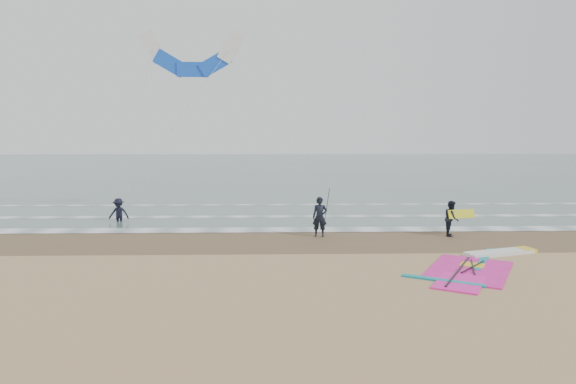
{
  "coord_description": "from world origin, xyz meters",
  "views": [
    {
      "loc": [
        -2.29,
        -15.53,
        4.64
      ],
      "look_at": [
        -1.77,
        5.0,
        2.2
      ],
      "focal_mm": 32.0,
      "sensor_mm": 36.0,
      "label": 1
    }
  ],
  "objects_px": {
    "person_walking": "(451,218)",
    "person_wading": "(119,207)",
    "surf_kite": "(192,58)",
    "person_standing": "(320,217)",
    "windsurf_rig": "(480,265)"
  },
  "relations": [
    {
      "from": "person_walking",
      "to": "person_wading",
      "type": "bearing_deg",
      "value": 94.01
    },
    {
      "from": "person_standing",
      "to": "surf_kite",
      "type": "bearing_deg",
      "value": 143.79
    },
    {
      "from": "person_standing",
      "to": "surf_kite",
      "type": "distance_m",
      "value": 12.08
    },
    {
      "from": "windsurf_rig",
      "to": "person_walking",
      "type": "relative_size",
      "value": 3.81
    },
    {
      "from": "windsurf_rig",
      "to": "person_standing",
      "type": "bearing_deg",
      "value": 135.0
    },
    {
      "from": "person_standing",
      "to": "surf_kite",
      "type": "height_order",
      "value": "surf_kite"
    },
    {
      "from": "person_wading",
      "to": "surf_kite",
      "type": "xyz_separation_m",
      "value": [
        3.49,
        2.74,
        7.82
      ]
    },
    {
      "from": "surf_kite",
      "to": "person_walking",
      "type": "bearing_deg",
      "value": -28.03
    },
    {
      "from": "person_wading",
      "to": "windsurf_rig",
      "type": "bearing_deg",
      "value": -31.9
    },
    {
      "from": "person_wading",
      "to": "surf_kite",
      "type": "height_order",
      "value": "surf_kite"
    },
    {
      "from": "windsurf_rig",
      "to": "surf_kite",
      "type": "relative_size",
      "value": 0.65
    },
    {
      "from": "windsurf_rig",
      "to": "person_wading",
      "type": "height_order",
      "value": "person_wading"
    },
    {
      "from": "person_standing",
      "to": "person_wading",
      "type": "bearing_deg",
      "value": 168.08
    },
    {
      "from": "person_wading",
      "to": "surf_kite",
      "type": "distance_m",
      "value": 8.99
    },
    {
      "from": "person_standing",
      "to": "person_wading",
      "type": "xyz_separation_m",
      "value": [
        -9.98,
        3.91,
        -0.1
      ]
    }
  ]
}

